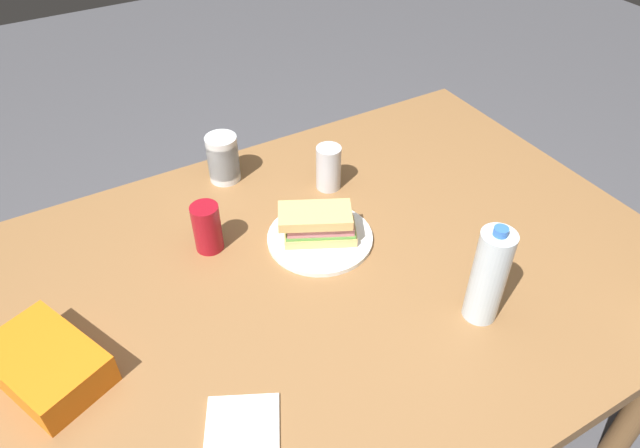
{
  "coord_description": "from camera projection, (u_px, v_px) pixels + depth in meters",
  "views": [
    {
      "loc": [
        0.46,
        0.79,
        1.66
      ],
      "look_at": [
        -0.06,
        -0.1,
        0.77
      ],
      "focal_mm": 32.34,
      "sensor_mm": 36.0,
      "label": 1
    }
  ],
  "objects": [
    {
      "name": "ground_plane",
      "position": [
        321.0,
        438.0,
        1.77
      ],
      "size": [
        8.0,
        8.0,
        0.0
      ],
      "primitive_type": "plane",
      "color": "#4C4C51"
    },
    {
      "name": "dining_table",
      "position": [
        321.0,
        297.0,
        1.35
      ],
      "size": [
        1.62,
        1.11,
        0.72
      ],
      "color": "olive",
      "rests_on": "ground_plane"
    },
    {
      "name": "paper_plate",
      "position": [
        320.0,
        238.0,
        1.38
      ],
      "size": [
        0.25,
        0.25,
        0.01
      ],
      "primitive_type": "cylinder",
      "color": "white",
      "rests_on": "dining_table"
    },
    {
      "name": "sandwich",
      "position": [
        318.0,
        224.0,
        1.35
      ],
      "size": [
        0.21,
        0.16,
        0.08
      ],
      "color": "#DBB26B",
      "rests_on": "paper_plate"
    },
    {
      "name": "soda_can_red",
      "position": [
        207.0,
        228.0,
        1.33
      ],
      "size": [
        0.07,
        0.07,
        0.12
      ],
      "primitive_type": "cylinder",
      "color": "maroon",
      "rests_on": "dining_table"
    },
    {
      "name": "chip_bag",
      "position": [
        46.0,
        364.0,
        1.07
      ],
      "size": [
        0.23,
        0.27,
        0.07
      ],
      "primitive_type": "cube",
      "rotation": [
        0.0,
        0.0,
        1.98
      ],
      "color": "orange",
      "rests_on": "dining_table"
    },
    {
      "name": "water_bottle_tall",
      "position": [
        489.0,
        276.0,
        1.14
      ],
      "size": [
        0.07,
        0.07,
        0.24
      ],
      "color": "silver",
      "rests_on": "dining_table"
    },
    {
      "name": "plastic_cup_stack",
      "position": [
        223.0,
        158.0,
        1.54
      ],
      "size": [
        0.08,
        0.08,
        0.13
      ],
      "color": "silver",
      "rests_on": "dining_table"
    },
    {
      "name": "soda_can_silver",
      "position": [
        329.0,
        168.0,
        1.51
      ],
      "size": [
        0.07,
        0.07,
        0.12
      ],
      "primitive_type": "cylinder",
      "color": "silver",
      "rests_on": "dining_table"
    },
    {
      "name": "paper_napkin",
      "position": [
        242.0,
        428.0,
        1.01
      ],
      "size": [
        0.17,
        0.17,
        0.01
      ],
      "primitive_type": "cube",
      "rotation": [
        0.0,
        0.0,
        2.68
      ],
      "color": "white",
      "rests_on": "dining_table"
    }
  ]
}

